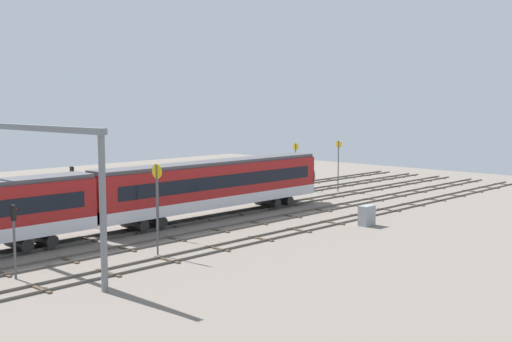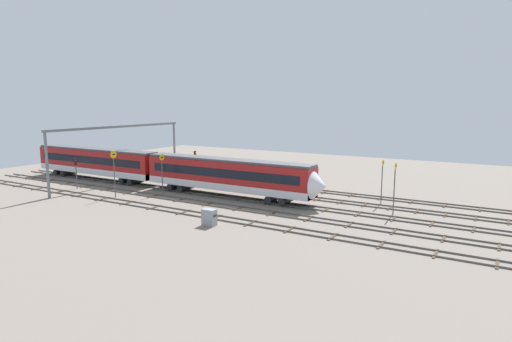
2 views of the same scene
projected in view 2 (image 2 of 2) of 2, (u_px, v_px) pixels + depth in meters
The scene contains 15 objects.
ground_plane at pixel (230, 197), 56.03m from camera, with size 98.91×98.91×0.00m, color slate.
track_near_foreground at pixel (183, 212), 48.26m from camera, with size 82.91×2.40×0.16m.
track_second_near at pixel (208, 204), 52.14m from camera, with size 82.91×2.40×0.16m.
track_with_train at pixel (230, 197), 56.02m from camera, with size 82.91×2.40×0.16m.
track_second_far at pixel (248, 190), 59.90m from camera, with size 82.91×2.40×0.16m.
track_far_background at pixel (265, 185), 63.78m from camera, with size 82.91×2.40×0.16m.
train at pixel (158, 169), 61.77m from camera, with size 50.40×3.24×4.80m.
overhead_gantry at pixel (120, 138), 64.80m from camera, with size 0.40×24.68×8.67m.
speed_sign_near_foreground at pixel (395, 182), 46.96m from camera, with size 0.14×0.80×5.74m.
speed_sign_mid_trackside at pixel (382, 176), 51.81m from camera, with size 0.14×0.81×5.40m.
speed_sign_far_trackside at pixel (162, 169), 57.56m from camera, with size 0.14×0.86×5.33m.
speed_sign_distant_end at pixel (114, 167), 55.34m from camera, with size 0.14×0.97×6.03m.
signal_light_trackside_approach at pixel (195, 162), 66.26m from camera, with size 0.31×0.32×4.75m.
signal_light_trackside_departure at pixel (76, 169), 61.16m from camera, with size 0.31×0.32×4.26m.
relay_cabinet at pixel (209, 217), 43.16m from camera, with size 1.42×0.81×1.64m.
Camera 2 is at (30.81, -45.44, 12.17)m, focal length 30.59 mm.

